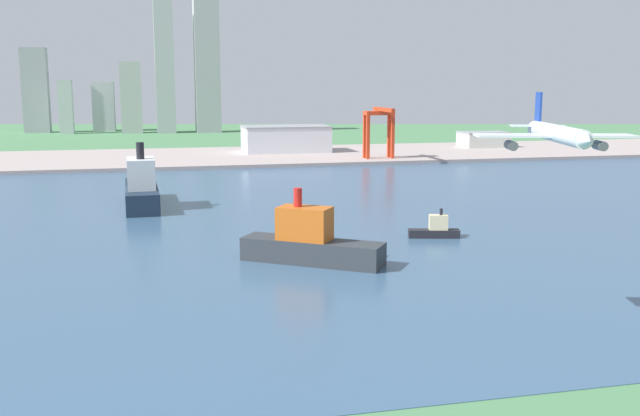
{
  "coord_description": "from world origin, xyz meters",
  "views": [
    {
      "loc": [
        -57.0,
        -49.41,
        54.68
      ],
      "look_at": [
        -8.28,
        153.67,
        18.91
      ],
      "focal_mm": 40.78,
      "sensor_mm": 36.0,
      "label": 1
    }
  ],
  "objects_px": {
    "tugboat_small": "(436,229)",
    "warehouse_annex": "(484,139)",
    "airplane_landing": "(557,134)",
    "port_crane_red": "(380,122)",
    "warehouse_main": "(286,139)",
    "cargo_ship": "(141,189)",
    "container_barge": "(310,243)"
  },
  "relations": [
    {
      "from": "warehouse_annex",
      "to": "cargo_ship",
      "type": "bearing_deg",
      "value": -140.69
    },
    {
      "from": "airplane_landing",
      "to": "port_crane_red",
      "type": "xyz_separation_m",
      "value": [
        74.8,
        349.65,
        -15.92
      ]
    },
    {
      "from": "cargo_ship",
      "to": "warehouse_main",
      "type": "relative_size",
      "value": 0.92
    },
    {
      "from": "airplane_landing",
      "to": "container_barge",
      "type": "height_order",
      "value": "airplane_landing"
    },
    {
      "from": "airplane_landing",
      "to": "warehouse_annex",
      "type": "relative_size",
      "value": 1.03
    },
    {
      "from": "airplane_landing",
      "to": "port_crane_red",
      "type": "height_order",
      "value": "airplane_landing"
    },
    {
      "from": "cargo_ship",
      "to": "tugboat_small",
      "type": "bearing_deg",
      "value": -42.23
    },
    {
      "from": "container_barge",
      "to": "cargo_ship",
      "type": "height_order",
      "value": "cargo_ship"
    },
    {
      "from": "port_crane_red",
      "to": "warehouse_main",
      "type": "xyz_separation_m",
      "value": [
        -54.74,
        66.47,
        -15.53
      ]
    },
    {
      "from": "airplane_landing",
      "to": "container_barge",
      "type": "distance_m",
      "value": 90.58
    },
    {
      "from": "tugboat_small",
      "to": "warehouse_main",
      "type": "xyz_separation_m",
      "value": [
        5.9,
        317.03,
        9.47
      ]
    },
    {
      "from": "tugboat_small",
      "to": "warehouse_annex",
      "type": "xyz_separation_m",
      "value": [
        175.18,
        320.83,
        5.73
      ]
    },
    {
      "from": "tugboat_small",
      "to": "warehouse_annex",
      "type": "height_order",
      "value": "warehouse_annex"
    },
    {
      "from": "warehouse_annex",
      "to": "port_crane_red",
      "type": "bearing_deg",
      "value": -148.47
    },
    {
      "from": "tugboat_small",
      "to": "cargo_ship",
      "type": "bearing_deg",
      "value": 137.77
    },
    {
      "from": "container_barge",
      "to": "cargo_ship",
      "type": "bearing_deg",
      "value": 113.0
    },
    {
      "from": "port_crane_red",
      "to": "warehouse_annex",
      "type": "xyz_separation_m",
      "value": [
        114.54,
        70.27,
        -19.27
      ]
    },
    {
      "from": "warehouse_annex",
      "to": "tugboat_small",
      "type": "bearing_deg",
      "value": -118.64
    },
    {
      "from": "cargo_ship",
      "to": "port_crane_red",
      "type": "bearing_deg",
      "value": 43.91
    },
    {
      "from": "cargo_ship",
      "to": "port_crane_red",
      "type": "height_order",
      "value": "port_crane_red"
    },
    {
      "from": "port_crane_red",
      "to": "airplane_landing",
      "type": "bearing_deg",
      "value": -102.08
    },
    {
      "from": "tugboat_small",
      "to": "warehouse_main",
      "type": "height_order",
      "value": "warehouse_main"
    },
    {
      "from": "airplane_landing",
      "to": "container_barge",
      "type": "xyz_separation_m",
      "value": [
        -37.98,
        73.14,
        -37.59
      ]
    },
    {
      "from": "container_barge",
      "to": "warehouse_annex",
      "type": "xyz_separation_m",
      "value": [
        227.33,
        346.79,
        2.4
      ]
    },
    {
      "from": "port_crane_red",
      "to": "warehouse_main",
      "type": "height_order",
      "value": "port_crane_red"
    },
    {
      "from": "airplane_landing",
      "to": "warehouse_annex",
      "type": "height_order",
      "value": "airplane_landing"
    },
    {
      "from": "container_barge",
      "to": "port_crane_red",
      "type": "distance_m",
      "value": 299.41
    },
    {
      "from": "port_crane_red",
      "to": "warehouse_annex",
      "type": "relative_size",
      "value": 1.05
    },
    {
      "from": "warehouse_annex",
      "to": "container_barge",
      "type": "bearing_deg",
      "value": -123.25
    },
    {
      "from": "port_crane_red",
      "to": "warehouse_main",
      "type": "distance_m",
      "value": 87.5
    },
    {
      "from": "tugboat_small",
      "to": "warehouse_annex",
      "type": "bearing_deg",
      "value": 61.36
    },
    {
      "from": "airplane_landing",
      "to": "tugboat_small",
      "type": "distance_m",
      "value": 108.14
    }
  ]
}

